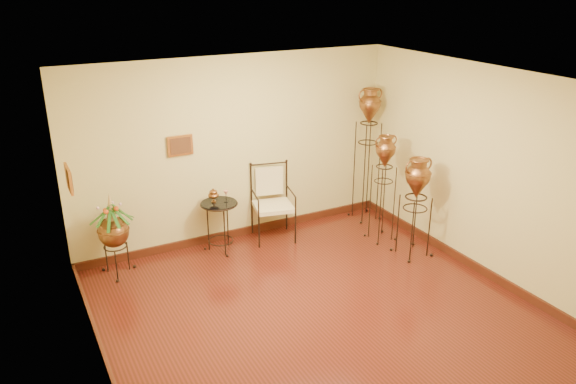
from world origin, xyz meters
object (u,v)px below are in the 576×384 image
amphora_tall (367,154)px  armchair (273,204)px  amphora_mid (383,188)px  planter_urn (113,229)px  side_table (220,226)px

amphora_tall → armchair: 1.79m
amphora_mid → planter_urn: 3.93m
side_table → planter_urn: bearing=-180.0°
amphora_tall → planter_urn: amphora_tall is taller
amphora_tall → amphora_mid: size_ratio=1.32×
amphora_mid → side_table: amphora_mid is taller
amphora_mid → armchair: size_ratio=1.44×
armchair → side_table: 0.89m
planter_urn → side_table: planter_urn is taller
amphora_tall → planter_urn: 4.12m
planter_urn → armchair: 2.38m
amphora_mid → armchair: bearing=152.0°
amphora_mid → amphora_tall: bearing=72.6°
amphora_tall → armchair: amphora_tall is taller
amphora_mid → side_table: 2.51m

